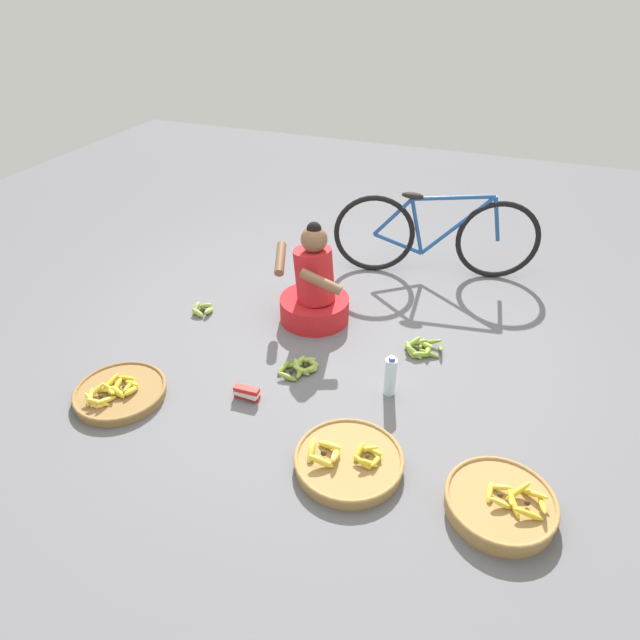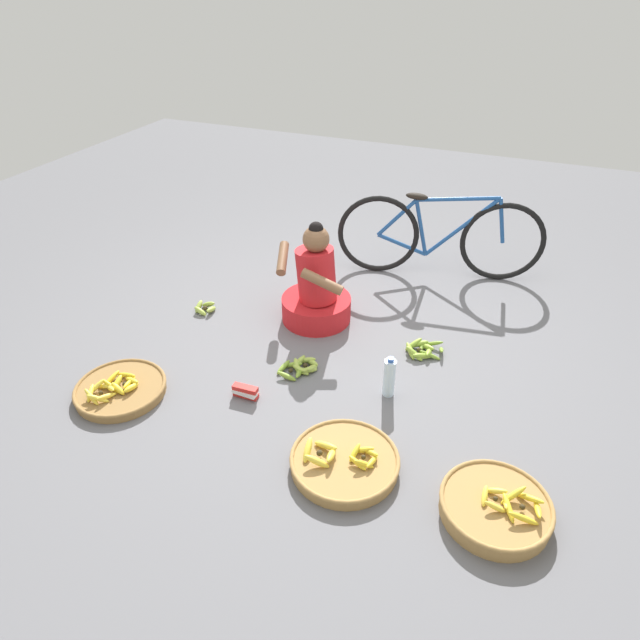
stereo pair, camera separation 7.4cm
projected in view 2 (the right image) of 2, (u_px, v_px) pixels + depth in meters
The scene contains 11 objects.
ground_plane at pixel (331, 347), 3.89m from camera, with size 10.00×10.00×0.00m, color slate.
vendor_woman_front at pixel (316, 290), 4.06m from camera, with size 0.64×0.52×0.79m.
bicycle_leaning at pixel (439, 237), 4.58m from camera, with size 1.66×0.45×0.73m.
banana_basket_front_center at pixel (344, 461), 2.96m from camera, with size 0.59×0.59×0.14m.
banana_basket_near_bicycle at pixel (120, 389), 3.46m from camera, with size 0.57×0.57×0.13m.
banana_basket_back_right at pixel (496, 507), 2.70m from camera, with size 0.55×0.55×0.16m.
loose_bananas_front_left at pixel (300, 367), 3.66m from camera, with size 0.26×0.26×0.08m.
loose_bananas_back_center at pixel (422, 349), 3.81m from camera, with size 0.28×0.24×0.09m.
loose_bananas_front_right at pixel (205, 308), 4.27m from camera, with size 0.15×0.16×0.09m.
water_bottle at pixel (389, 377), 3.40m from camera, with size 0.07×0.07×0.29m.
packet_carton_stack at pixel (245, 392), 3.43m from camera, with size 0.17×0.07×0.09m.
Camera 2 is at (1.13, -2.93, 2.31)m, focal length 30.96 mm.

